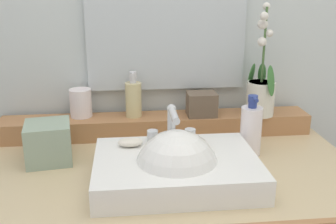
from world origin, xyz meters
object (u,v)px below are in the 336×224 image
at_px(sink_basin, 176,170).
at_px(tissue_box, 49,142).
at_px(soap_bar, 130,142).
at_px(soap_dispenser, 133,98).
at_px(trinket_box, 202,104).
at_px(lotion_bottle, 251,130).
at_px(potted_plant, 261,90).
at_px(tumbler_cup, 81,103).

bearing_deg(sink_basin, tissue_box, 154.44).
bearing_deg(soap_bar, soap_dispenser, 86.43).
distance_m(soap_bar, soap_dispenser, 0.27).
relative_size(sink_basin, tissue_box, 3.35).
relative_size(trinket_box, lotion_bottle, 0.53).
relative_size(potted_plant, soap_dispenser, 2.42).
xyz_separation_m(sink_basin, soap_bar, (-0.12, 0.10, 0.05)).
relative_size(sink_basin, soap_dispenser, 2.78).
bearing_deg(soap_bar, tumbler_cup, 120.09).
xyz_separation_m(sink_basin, trinket_box, (0.13, 0.35, 0.07)).
bearing_deg(lotion_bottle, tissue_box, 178.81).
height_order(sink_basin, tissue_box, sink_basin).
xyz_separation_m(potted_plant, tissue_box, (-0.70, -0.16, -0.10)).
xyz_separation_m(sink_basin, potted_plant, (0.33, 0.33, 0.12)).
height_order(potted_plant, trinket_box, potted_plant).
bearing_deg(lotion_bottle, soap_bar, -170.16).
bearing_deg(soap_dispenser, lotion_bottle, -29.56).
height_order(soap_dispenser, trinket_box, soap_dispenser).
height_order(sink_basin, soap_bar, sink_basin).
relative_size(soap_bar, trinket_box, 0.70).
relative_size(sink_basin, lotion_bottle, 2.29).
distance_m(soap_dispenser, trinket_box, 0.24).
relative_size(soap_bar, soap_dispenser, 0.45).
xyz_separation_m(potted_plant, lotion_bottle, (-0.08, -0.17, -0.08)).
bearing_deg(soap_dispenser, tissue_box, -143.95).
relative_size(tumbler_cup, lotion_bottle, 0.51).
bearing_deg(soap_dispenser, soap_bar, -93.57).
relative_size(trinket_box, tissue_box, 0.77).
relative_size(potted_plant, trinket_box, 3.81).
distance_m(soap_dispenser, tissue_box, 0.33).
xyz_separation_m(soap_dispenser, trinket_box, (0.23, -0.02, -0.02)).
relative_size(tumbler_cup, trinket_box, 0.97).
xyz_separation_m(lotion_bottle, tissue_box, (-0.61, 0.01, -0.02)).
bearing_deg(potted_plant, sink_basin, -135.08).
bearing_deg(potted_plant, tissue_box, -167.04).
distance_m(lotion_bottle, tissue_box, 0.61).
bearing_deg(lotion_bottle, sink_basin, -147.44).
height_order(soap_dispenser, tumbler_cup, soap_dispenser).
relative_size(soap_dispenser, trinket_box, 1.57).
height_order(potted_plant, lotion_bottle, potted_plant).
xyz_separation_m(soap_bar, soap_dispenser, (0.02, 0.27, 0.05)).
distance_m(potted_plant, trinket_box, 0.21).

